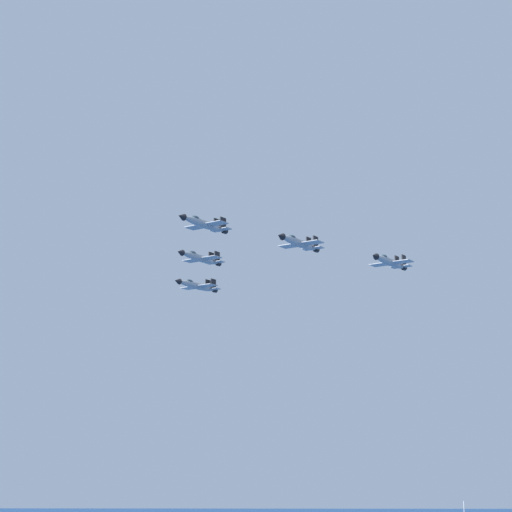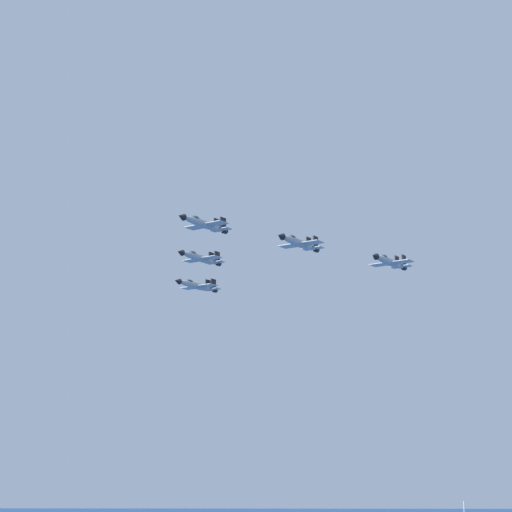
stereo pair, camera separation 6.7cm
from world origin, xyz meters
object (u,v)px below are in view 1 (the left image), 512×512
at_px(jet_right_wingman, 200,258).
at_px(jet_left_outer, 390,262).
at_px(jet_lead, 204,224).
at_px(jet_left_wingman, 299,243).
at_px(jet_right_outer, 197,286).

relative_size(jet_right_wingman, jet_left_outer, 1.00).
xyz_separation_m(jet_lead, jet_left_wingman, (6.86, -23.97, -3.34)).
relative_size(jet_right_wingman, jet_right_outer, 0.97).
bearing_deg(jet_left_outer, jet_left_wingman, -40.63).
distance_m(jet_left_outer, jet_right_outer, 64.60).
bearing_deg(jet_right_outer, jet_lead, 41.21).
relative_size(jet_left_wingman, jet_right_wingman, 1.03).
distance_m(jet_lead, jet_right_outer, 50.24).
height_order(jet_left_outer, jet_right_outer, jet_right_outer).
bearing_deg(jet_right_outer, jet_left_wingman, 69.43).
distance_m(jet_left_wingman, jet_left_outer, 25.19).
distance_m(jet_lead, jet_left_wingman, 25.16).
distance_m(jet_right_wingman, jet_left_outer, 52.17).
bearing_deg(jet_right_wingman, jet_left_wingman, 89.59).
height_order(jet_lead, jet_right_wingman, jet_lead).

